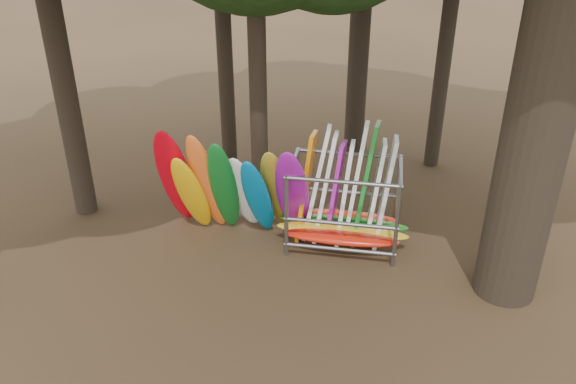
# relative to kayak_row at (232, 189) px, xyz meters

# --- Properties ---
(ground) EXTENTS (120.00, 120.00, 0.00)m
(ground) POSITION_rel_kayak_row_xyz_m (1.85, -1.60, -1.29)
(ground) COLOR #47331E
(ground) RESTS_ON ground
(kayak_row) EXTENTS (3.54, 1.99, 3.04)m
(kayak_row) POSITION_rel_kayak_row_xyz_m (0.00, 0.00, 0.00)
(kayak_row) COLOR red
(kayak_row) RESTS_ON ground
(storage_rack) EXTENTS (3.03, 1.51, 2.92)m
(storage_rack) POSITION_rel_kayak_row_xyz_m (2.52, 0.28, -0.35)
(storage_rack) COLOR slate
(storage_rack) RESTS_ON ground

